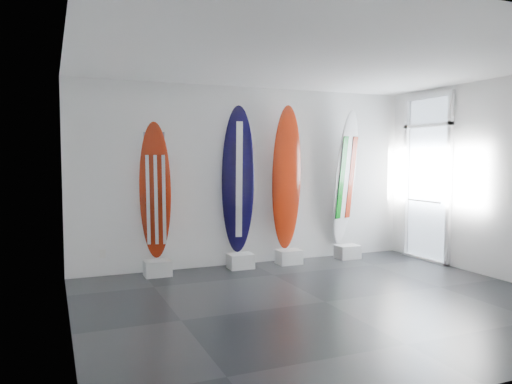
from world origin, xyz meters
name	(u,v)px	position (x,y,z in m)	size (l,w,h in m)	color
floor	(325,302)	(0.00, 0.00, 0.00)	(6.00, 6.00, 0.00)	black
ceiling	(327,60)	(0.00, 0.00, 3.00)	(6.00, 6.00, 0.00)	white
wall_back	(251,176)	(0.00, 2.50, 1.50)	(6.00, 6.00, 0.00)	silver
wall_front	(493,199)	(0.00, -2.50, 1.50)	(6.00, 6.00, 0.00)	silver
wall_left	(68,189)	(-3.00, 0.00, 1.50)	(5.00, 5.00, 0.00)	silver
wall_right	(503,179)	(3.00, 0.00, 1.50)	(5.00, 5.00, 0.00)	silver
display_block_usa	(158,268)	(-1.67, 2.18, 0.12)	(0.40, 0.30, 0.24)	silver
surfboard_usa	(155,191)	(-1.67, 2.28, 1.30)	(0.48, 0.08, 2.13)	maroon
display_block_navy	(240,261)	(-0.31, 2.18, 0.12)	(0.40, 0.30, 0.24)	silver
surfboard_navy	(238,180)	(-0.31, 2.28, 1.45)	(0.55, 0.08, 2.42)	black
display_block_swiss	(289,257)	(0.58, 2.18, 0.12)	(0.40, 0.30, 0.24)	silver
surfboard_swiss	(287,178)	(0.58, 2.28, 1.47)	(0.56, 0.08, 2.46)	maroon
display_block_italy	(348,252)	(1.76, 2.18, 0.12)	(0.40, 0.30, 0.24)	silver
surfboard_italy	(345,178)	(1.76, 2.28, 1.45)	(0.55, 0.08, 2.43)	silver
wall_outlet	(103,254)	(-2.45, 2.48, 0.35)	(0.09, 0.02, 0.13)	silver
glass_door	(427,180)	(2.97, 1.55, 1.43)	(0.12, 1.16, 2.85)	white
balcony	(482,228)	(4.30, 1.55, 0.50)	(2.80, 2.20, 1.20)	slate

